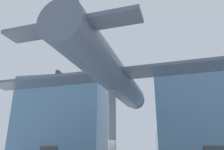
{
  "coord_description": "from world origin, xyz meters",
  "views": [
    {
      "loc": [
        2.26,
        -13.48,
        1.95
      ],
      "look_at": [
        0.0,
        0.0,
        6.65
      ],
      "focal_mm": 35.0,
      "sensor_mm": 36.0,
      "label": 1
    }
  ],
  "objects": [
    {
      "name": "suspended_airplane",
      "position": [
        0.04,
        0.31,
        6.66
      ],
      "size": [
        19.04,
        15.43,
        2.83
      ],
      "rotation": [
        0.0,
        0.0,
        -0.13
      ],
      "color": "#4C5666",
      "rests_on": "support_pylon_central"
    },
    {
      "name": "glass_pavilion_left",
      "position": [
        -7.86,
        15.11,
        5.04
      ],
      "size": [
        9.77,
        13.7,
        10.67
      ],
      "color": "slate",
      "rests_on": "ground_plane"
    },
    {
      "name": "glass_pavilion_right",
      "position": [
        7.86,
        15.11,
        5.04
      ],
      "size": [
        9.77,
        13.7,
        10.67
      ],
      "color": "slate",
      "rests_on": "ground_plane"
    },
    {
      "name": "support_pylon_central",
      "position": [
        0.0,
        0.0,
        2.83
      ],
      "size": [
        0.45,
        0.45,
        5.65
      ],
      "color": "slate",
      "rests_on": "ground_plane"
    }
  ]
}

